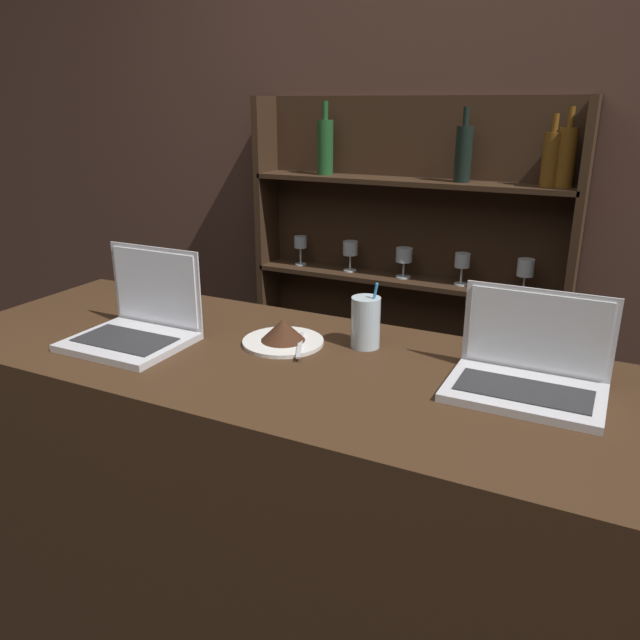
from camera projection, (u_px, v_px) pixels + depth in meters
The scene contains 7 objects.
bar_counter at pixel (298, 532), 1.69m from camera, with size 1.95×0.68×1.01m.
back_wall at pixel (450, 168), 2.52m from camera, with size 7.00×0.06×2.70m.
back_shelf at pixel (408, 285), 2.66m from camera, with size 1.34×0.18×1.63m.
laptop_near at pixel (138, 322), 1.63m from camera, with size 0.29×0.25×0.24m.
laptop_far at pixel (529, 371), 1.34m from camera, with size 0.32×0.22×0.21m.
cake_plate at pixel (283, 334), 1.61m from camera, with size 0.21×0.21×0.07m.
water_glass at pixel (366, 322), 1.58m from camera, with size 0.07×0.07×0.17m.
Camera 1 is at (0.68, -0.89, 1.60)m, focal length 35.00 mm.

